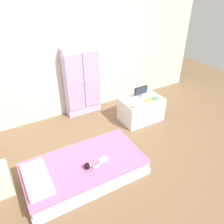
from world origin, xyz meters
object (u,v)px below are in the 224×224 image
at_px(wardrobe, 82,82).
at_px(book_green, 155,98).
at_px(tv_monitor, 141,91).
at_px(book_yellow, 148,100).
at_px(rocking_horse_toy, 134,105).
at_px(tv_stand, 141,109).
at_px(bed, 84,169).
at_px(doll, 92,164).

relative_size(wardrobe, book_green, 11.52).
height_order(tv_monitor, book_yellow, tv_monitor).
bearing_deg(rocking_horse_toy, tv_stand, 30.70).
bearing_deg(rocking_horse_toy, book_yellow, 10.69).
distance_m(tv_monitor, book_yellow, 0.25).
distance_m(bed, wardrobe, 1.92).
relative_size(wardrobe, tv_stand, 1.75).
relative_size(tv_stand, book_green, 6.58).
distance_m(tv_stand, book_green, 0.36).
xyz_separation_m(book_yellow, book_green, (0.17, 0.00, 0.00)).
bearing_deg(wardrobe, tv_monitor, -39.22).
distance_m(tv_monitor, book_green, 0.32).
bearing_deg(bed, tv_monitor, 28.96).
relative_size(tv_monitor, book_green, 2.37).
bearing_deg(book_yellow, rocking_horse_toy, -169.31).
bearing_deg(book_green, doll, -155.05).
distance_m(book_yellow, book_green, 0.17).
height_order(bed, tv_monitor, tv_monitor).
height_order(bed, wardrobe, wardrobe).
bearing_deg(book_green, wardrobe, 139.25).
bearing_deg(bed, rocking_horse_toy, 25.93).
bearing_deg(bed, book_green, 20.76).
distance_m(wardrobe, tv_monitor, 1.21).
distance_m(doll, book_yellow, 1.82).
relative_size(bed, book_yellow, 11.13).
xyz_separation_m(rocking_horse_toy, book_yellow, (0.39, 0.07, -0.04)).
distance_m(bed, book_green, 2.02).
height_order(bed, book_green, book_green).
relative_size(doll, rocking_horse_toy, 3.54).
relative_size(bed, tv_stand, 2.14).
bearing_deg(bed, wardrobe, 66.87).
height_order(rocking_horse_toy, book_yellow, rocking_horse_toy).
height_order(doll, book_yellow, book_yellow).
xyz_separation_m(bed, book_green, (1.85, 0.70, 0.37)).
distance_m(rocking_horse_toy, book_yellow, 0.40).
distance_m(doll, tv_monitor, 1.92).
relative_size(book_yellow, book_green, 1.27).
distance_m(tv_stand, tv_monitor, 0.38).
relative_size(rocking_horse_toy, book_green, 0.89).
relative_size(tv_stand, tv_monitor, 2.78).
bearing_deg(rocking_horse_toy, bed, -154.07).
bearing_deg(book_yellow, wardrobe, 134.62).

